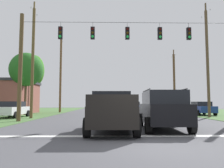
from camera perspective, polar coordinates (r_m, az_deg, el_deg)
The scene contains 18 objects.
ground_plane at distance 7.51m, azimuth 9.50°, elevation -15.41°, with size 120.00×120.00×0.00m, color #47474C.
stop_bar_stripe at distance 9.69m, azimuth 7.00°, elevation -13.00°, with size 13.85×0.45×0.01m, color white.
lane_dash_0 at distance 15.62m, azimuth 3.84°, elevation -9.89°, with size 0.15×2.50×0.01m, color white.
lane_dash_1 at distance 22.94m, azimuth 2.23°, elevation -8.27°, with size 0.15×2.50×0.01m, color white.
lane_dash_2 at distance 31.52m, azimuth 1.30°, elevation -7.32°, with size 0.15×2.50×0.01m, color white.
lane_dash_3 at distance 37.40m, azimuth 0.91°, elevation -6.93°, with size 0.15×2.50×0.01m, color white.
overhead_signal_span at distance 17.22m, azimuth 3.98°, elevation 6.19°, with size 16.57×0.31×8.21m.
pickup_truck at distance 11.03m, azimuth -0.15°, elevation -7.00°, with size 2.31×5.42×1.95m.
suv_black at distance 12.01m, azimuth 12.74°, elevation -6.26°, with size 2.39×4.88×2.05m.
distant_car_crossing_white at distance 23.10m, azimuth -23.97°, elevation -5.88°, with size 2.12×4.35×1.52m.
distant_car_oncoming at distance 28.07m, azimuth 5.20°, elevation -6.01°, with size 2.14×4.36×1.52m.
distant_car_far_parked at distance 27.52m, azimuth 21.81°, elevation -5.71°, with size 2.08×4.33×1.52m.
utility_pole_mid_right at distance 23.91m, azimuth 23.14°, elevation 5.45°, with size 0.27×1.99×11.34m.
utility_pole_far_right at distance 34.11m, azimuth 15.56°, elevation 0.48°, with size 0.32×1.82×9.27m.
utility_pole_mid_left at distance 21.60m, azimuth -19.54°, elevation 5.75°, with size 0.26×1.74×10.72m.
utility_pole_far_left at distance 33.46m, azimuth -12.96°, elevation 2.56°, with size 0.31×1.90×11.64m.
tree_roadside_far_right at distance 27.85m, azimuth -21.00°, elevation 3.43°, with size 3.79×3.79×7.19m.
tree_roadside_left at distance 34.36m, azimuth -19.10°, elevation 3.17°, with size 2.72×2.72×8.29m.
Camera 1 is at (-1.34, -7.26, 1.39)m, focal length 35.91 mm.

